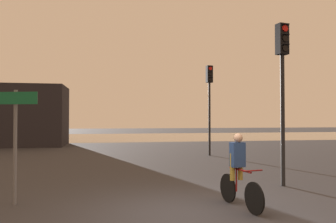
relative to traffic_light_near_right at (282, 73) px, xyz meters
The scene contains 6 objects.
ground_plane 5.25m from the traffic_light_near_right, 145.83° to the right, with size 120.00×120.00×0.00m, color #333338.
water_strip 26.65m from the traffic_light_near_right, 97.39° to the left, with size 80.00×16.00×0.01m, color #9E937F.
traffic_light_near_right is the anchor object (origin of this frame).
traffic_light_far_right 7.94m from the traffic_light_near_right, 88.02° to the left, with size 0.36×0.38×4.77m.
direction_sign_post 7.28m from the traffic_light_near_right, behind, with size 1.06×0.35×2.60m.
cyclist 3.79m from the traffic_light_near_right, 138.22° to the right, with size 0.49×1.69×1.62m.
Camera 1 is at (-1.55, -6.44, 1.94)m, focal length 35.00 mm.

